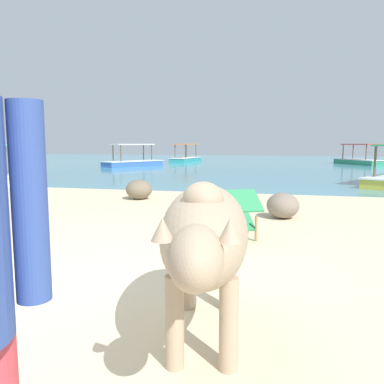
# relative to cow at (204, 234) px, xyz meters

# --- Properties ---
(sand_beach) EXTENTS (18.00, 14.00, 0.04)m
(sand_beach) POSITION_rel_cow_xyz_m (-1.38, 0.65, -0.73)
(sand_beach) COLOR beige
(sand_beach) RESTS_ON ground
(water_surface) EXTENTS (60.00, 36.00, 0.03)m
(water_surface) POSITION_rel_cow_xyz_m (-1.38, 22.65, -0.75)
(water_surface) COLOR teal
(water_surface) RESTS_ON ground
(cow) EXTENTS (0.80, 1.92, 1.07)m
(cow) POSITION_rel_cow_xyz_m (0.00, 0.00, 0.00)
(cow) COLOR tan
(cow) RESTS_ON sand_beach
(deck_chair_near) EXTENTS (0.78, 0.91, 0.68)m
(deck_chair_near) POSITION_rel_cow_xyz_m (-0.12, 2.64, -0.32)
(deck_chair_near) COLOR #A37A4C
(deck_chair_near) RESTS_ON sand_beach
(shore_rock_large) EXTENTS (0.69, 0.74, 0.44)m
(shore_rock_large) POSITION_rel_cow_xyz_m (0.47, 4.41, -0.48)
(shore_rock_large) COLOR gray
(shore_rock_large) RESTS_ON sand_beach
(shore_rock_medium) EXTENTS (0.82, 0.82, 0.45)m
(shore_rock_medium) POSITION_rel_cow_xyz_m (-2.81, 6.00, -0.48)
(shore_rock_medium) COLOR #756651
(shore_rock_medium) RESTS_ON sand_beach
(boat_blue) EXTENTS (2.91, 3.73, 1.29)m
(boat_blue) POSITION_rel_cow_xyz_m (-8.13, 18.62, -0.46)
(boat_blue) COLOR #3866B7
(boat_blue) RESTS_ON water_surface
(boat_green) EXTENTS (2.81, 3.77, 1.29)m
(boat_green) POSITION_rel_cow_xyz_m (4.97, 23.97, -0.46)
(boat_green) COLOR #338E66
(boat_green) RESTS_ON water_surface
(boat_teal) EXTENTS (1.56, 3.78, 1.29)m
(boat_teal) POSITION_rel_cow_xyz_m (-6.48, 24.49, -0.46)
(boat_teal) COLOR teal
(boat_teal) RESTS_ON water_surface
(boat_white) EXTENTS (3.28, 3.53, 1.29)m
(boat_white) POSITION_rel_cow_xyz_m (-8.51, 9.18, -0.46)
(boat_white) COLOR white
(boat_white) RESTS_ON water_surface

